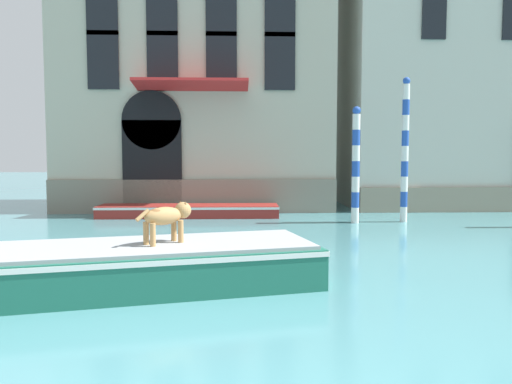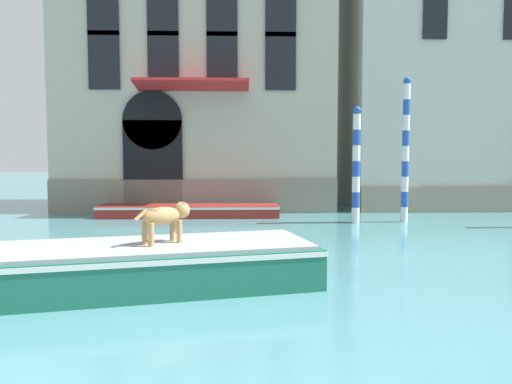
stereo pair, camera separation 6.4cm
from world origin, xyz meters
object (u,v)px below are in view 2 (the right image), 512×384
at_px(mooring_pole_3, 406,150).
at_px(boat_moored_near_palazzo, 189,210).
at_px(boat_foreground, 102,267).
at_px(dog_on_deck, 166,216).
at_px(mooring_pole_0, 356,164).

bearing_deg(mooring_pole_3, boat_moored_near_palazzo, 167.40).
distance_m(boat_foreground, mooring_pole_3, 11.23).
bearing_deg(dog_on_deck, mooring_pole_0, 16.45).
bearing_deg(boat_foreground, dog_on_deck, 0.18).
distance_m(dog_on_deck, mooring_pole_0, 9.11).
xyz_separation_m(boat_moored_near_palazzo, mooring_pole_0, (5.54, -1.76, 1.67)).
bearing_deg(mooring_pole_0, dog_on_deck, -123.39).
relative_size(mooring_pole_0, mooring_pole_3, 0.80).
height_order(mooring_pole_0, mooring_pole_3, mooring_pole_3).
bearing_deg(boat_moored_near_palazzo, dog_on_deck, -86.08).
bearing_deg(mooring_pole_3, boat_foreground, -133.85).
relative_size(dog_on_deck, mooring_pole_3, 0.18).
bearing_deg(mooring_pole_3, dog_on_deck, -130.64).
relative_size(boat_moored_near_palazzo, mooring_pole_3, 1.36).
distance_m(mooring_pole_0, mooring_pole_3, 1.72).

